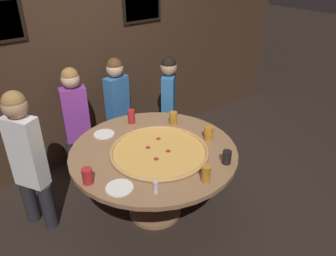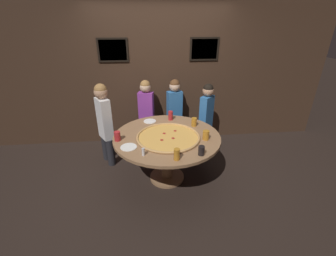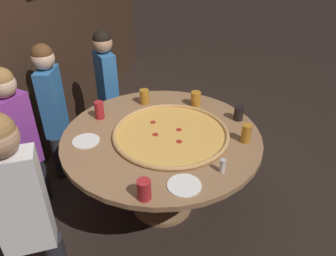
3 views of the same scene
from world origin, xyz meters
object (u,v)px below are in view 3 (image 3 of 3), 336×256
(drink_cup_front_edge, at_px, (196,99))
(drink_cup_near_right, at_px, (246,133))
(drink_cup_by_shaker, at_px, (99,110))
(white_plate_far_back, at_px, (184,185))
(diner_side_right, at_px, (21,207))
(diner_side_left, at_px, (53,105))
(condiment_shaker, at_px, (223,166))
(drink_cup_near_left, at_px, (144,190))
(diner_centre_back, at_px, (107,85))
(drink_cup_beside_pizza, at_px, (239,113))
(dining_table, at_px, (162,149))
(drink_cup_centre_back, at_px, (144,97))
(giant_pizza, at_px, (171,133))
(white_plate_near_front, at_px, (86,141))
(diner_far_left, at_px, (17,137))

(drink_cup_front_edge, bearing_deg, drink_cup_near_right, -135.71)
(drink_cup_by_shaker, relative_size, white_plate_far_back, 0.69)
(diner_side_right, distance_m, diner_side_left, 1.29)
(drink_cup_front_edge, bearing_deg, condiment_shaker, -159.28)
(drink_cup_by_shaker, height_order, drink_cup_near_left, drink_cup_by_shaker)
(diner_centre_back, bearing_deg, drink_cup_beside_pizza, 27.79)
(condiment_shaker, relative_size, diner_side_right, 0.07)
(drink_cup_by_shaker, distance_m, white_plate_far_back, 1.05)
(dining_table, xyz_separation_m, condiment_shaker, (-0.33, -0.49, 0.19))
(drink_cup_beside_pizza, distance_m, drink_cup_centre_back, 0.82)
(dining_table, xyz_separation_m, white_plate_far_back, (-0.52, -0.28, 0.14))
(drink_cup_near_right, distance_m, diner_centre_back, 1.57)
(diner_side_left, bearing_deg, drink_cup_beside_pizza, 81.25)
(drink_cup_near_right, height_order, white_plate_far_back, drink_cup_near_right)
(drink_cup_near_right, relative_size, drink_cup_centre_back, 1.07)
(giant_pizza, height_order, drink_cup_near_left, drink_cup_near_left)
(white_plate_near_front, bearing_deg, white_plate_far_back, -110.25)
(drink_cup_front_edge, distance_m, white_plate_near_front, 1.01)
(giant_pizza, relative_size, diner_centre_back, 0.70)
(condiment_shaker, bearing_deg, dining_table, 56.00)
(drink_cup_centre_back, relative_size, white_plate_far_back, 0.62)
(drink_cup_by_shaker, distance_m, diner_side_left, 0.54)
(giant_pizza, height_order, diner_centre_back, diner_centre_back)
(drink_cup_near_left, bearing_deg, diner_side_left, 51.15)
(giant_pizza, height_order, drink_cup_by_shaker, drink_cup_by_shaker)
(dining_table, relative_size, drink_cup_front_edge, 11.70)
(drink_cup_beside_pizza, bearing_deg, white_plate_far_back, 163.21)
(drink_cup_by_shaker, xyz_separation_m, white_plate_far_back, (-0.63, -0.83, -0.07))
(diner_side_left, bearing_deg, drink_cup_near_right, 70.65)
(drink_cup_beside_pizza, height_order, drink_cup_near_left, drink_cup_near_left)
(drink_cup_front_edge, xyz_separation_m, white_plate_near_front, (-0.74, 0.68, -0.06))
(dining_table, height_order, diner_far_left, diner_far_left)
(giant_pizza, xyz_separation_m, condiment_shaker, (-0.34, -0.42, 0.04))
(drink_cup_near_left, distance_m, white_plate_near_front, 0.74)
(giant_pizza, relative_size, diner_side_right, 0.65)
(drink_cup_beside_pizza, xyz_separation_m, diner_side_left, (-0.12, 1.61, -0.07))
(drink_cup_by_shaker, bearing_deg, diner_side_left, 75.76)
(white_plate_near_front, xyz_separation_m, diner_far_left, (-0.05, 0.54, -0.02))
(drink_cup_near_left, distance_m, diner_side_right, 0.68)
(drink_cup_beside_pizza, bearing_deg, drink_cup_centre_back, 84.31)
(drink_cup_centre_back, distance_m, diner_side_left, 0.82)
(dining_table, relative_size, drink_cup_centre_back, 11.49)
(dining_table, bearing_deg, drink_cup_by_shaker, 78.33)
(drink_cup_near_left, height_order, condiment_shaker, drink_cup_near_left)
(dining_table, relative_size, white_plate_far_back, 7.12)
(dining_table, xyz_separation_m, diner_side_right, (-0.94, 0.55, 0.17))
(giant_pizza, bearing_deg, diner_side_right, 146.89)
(giant_pizza, relative_size, drink_cup_beside_pizza, 7.61)
(drink_cup_beside_pizza, relative_size, condiment_shaker, 1.20)
(drink_cup_front_edge, relative_size, drink_cup_near_left, 1.00)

